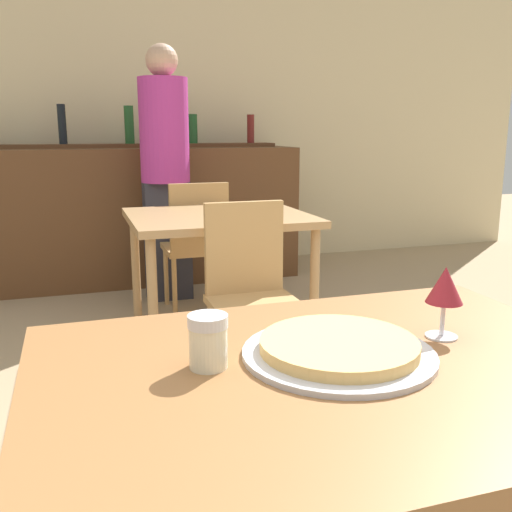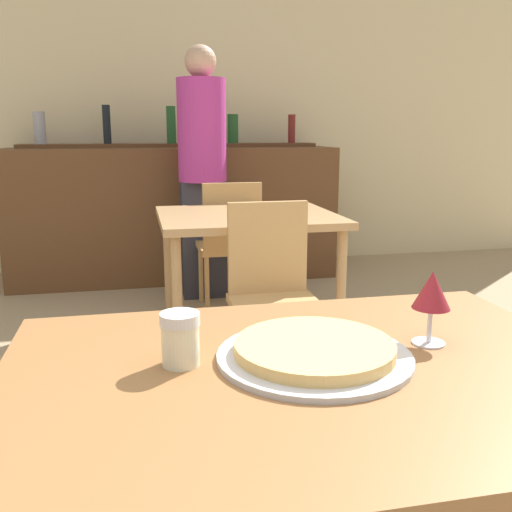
# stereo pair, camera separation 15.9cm
# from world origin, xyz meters

# --- Properties ---
(wall_back) EXTENTS (8.00, 0.05, 2.80)m
(wall_back) POSITION_xyz_m (0.00, 4.18, 1.40)
(wall_back) COLOR beige
(wall_back) RESTS_ON ground_plane
(dining_table_near) EXTENTS (1.18, 0.84, 0.76)m
(dining_table_near) POSITION_xyz_m (0.00, 0.00, 0.68)
(dining_table_near) COLOR brown
(dining_table_near) RESTS_ON ground_plane
(dining_table_far) EXTENTS (0.97, 0.85, 0.75)m
(dining_table_far) POSITION_xyz_m (0.29, 2.09, 0.67)
(dining_table_far) COLOR #A87F51
(dining_table_far) RESTS_ON ground_plane
(bar_counter) EXTENTS (2.60, 0.56, 1.07)m
(bar_counter) POSITION_xyz_m (0.00, 3.68, 0.53)
(bar_counter) COLOR brown
(bar_counter) RESTS_ON ground_plane
(bar_back_shelf) EXTENTS (2.39, 0.24, 0.33)m
(bar_back_shelf) POSITION_xyz_m (-0.03, 3.82, 1.13)
(bar_back_shelf) COLOR brown
(bar_back_shelf) RESTS_ON bar_counter
(chair_far_side_front) EXTENTS (0.40, 0.40, 0.88)m
(chair_far_side_front) POSITION_xyz_m (0.29, 1.50, 0.50)
(chair_far_side_front) COLOR tan
(chair_far_side_front) RESTS_ON ground_plane
(chair_far_side_back) EXTENTS (0.40, 0.40, 0.88)m
(chair_far_side_back) POSITION_xyz_m (0.29, 2.69, 0.50)
(chair_far_side_back) COLOR tan
(chair_far_side_back) RESTS_ON ground_plane
(pizza_tray) EXTENTS (0.39, 0.39, 0.04)m
(pizza_tray) POSITION_xyz_m (0.02, 0.04, 0.78)
(pizza_tray) COLOR #B7B7BC
(pizza_tray) RESTS_ON dining_table_near
(cheese_shaker) EXTENTS (0.08, 0.08, 0.10)m
(cheese_shaker) POSITION_xyz_m (-0.24, 0.07, 0.81)
(cheese_shaker) COLOR beige
(cheese_shaker) RESTS_ON dining_table_near
(person_standing) EXTENTS (0.34, 0.34, 1.77)m
(person_standing) POSITION_xyz_m (0.16, 3.10, 0.97)
(person_standing) COLOR #2D2D38
(person_standing) RESTS_ON ground_plane
(wine_glass) EXTENTS (0.08, 0.08, 0.16)m
(wine_glass) POSITION_xyz_m (0.28, 0.07, 0.87)
(wine_glass) COLOR silver
(wine_glass) RESTS_ON dining_table_near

